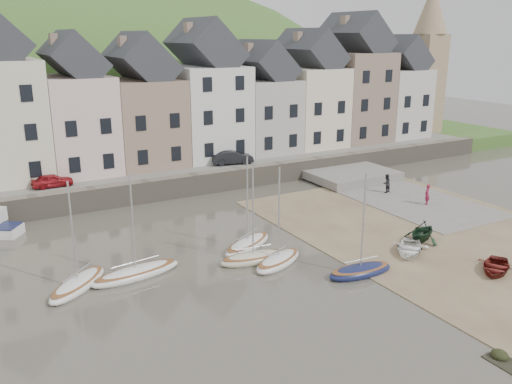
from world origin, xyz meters
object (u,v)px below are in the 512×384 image
car_left (52,180)px  person_red (427,194)px  rowboat_green (422,231)px  person_dark (386,183)px  rowboat_white (409,248)px  rowboat_red (495,267)px  car_right (232,157)px  sailboat_0 (136,273)px

car_left → person_red: bearing=-120.8°
rowboat_green → person_dark: size_ratio=1.66×
rowboat_white → car_left: size_ratio=1.04×
person_dark → rowboat_green: bearing=47.0°
car_left → rowboat_green: bearing=-136.9°
rowboat_green → person_dark: (5.85, 9.81, 0.16)m
rowboat_green → rowboat_red: bearing=-16.4°
rowboat_red → rowboat_white: bearing=176.9°
person_red → person_dark: size_ratio=1.03×
rowboat_green → car_right: (-3.78, 20.48, 1.47)m
rowboat_green → person_dark: 11.43m
sailboat_0 → person_red: (24.66, 1.41, 0.71)m
sailboat_0 → rowboat_green: 18.84m
rowboat_white → car_left: bearing=177.9°
person_red → person_dark: 4.28m
sailboat_0 → rowboat_red: (18.45, -9.81, 0.12)m
person_dark → car_right: (-9.63, 10.67, 1.31)m
sailboat_0 → person_dark: (24.22, 5.67, 0.68)m
sailboat_0 → rowboat_green: sailboat_0 is taller
rowboat_green → car_right: car_right is taller
sailboat_0 → car_left: 16.53m
person_red → person_dark: bearing=-121.4°
sailboat_0 → rowboat_green: bearing=-12.7°
rowboat_red → person_red: size_ratio=1.85×
rowboat_green → car_left: (-20.04, 20.48, 1.36)m
person_red → car_right: (-10.08, 14.93, 1.28)m
rowboat_green → sailboat_0: bearing=-119.9°
car_left → car_right: car_right is taller
sailboat_0 → car_right: (14.58, 16.34, 1.99)m
sailboat_0 → rowboat_white: bearing=-18.2°
person_dark → car_right: bearing=-60.1°
rowboat_red → person_dark: (5.77, 15.48, 0.56)m
sailboat_0 → person_dark: bearing=13.2°
person_dark → sailboat_0: bearing=1.0°
person_red → car_right: bearing=-93.2°
car_right → rowboat_red: bearing=-159.6°
person_red → rowboat_red: bearing=23.8°
rowboat_white → car_right: bearing=142.5°
rowboat_white → rowboat_red: rowboat_white is taller
person_red → car_left: car_left is taller
rowboat_white → car_right: (-1.51, 21.64, 1.85)m
car_left → sailboat_0: bearing=-175.4°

